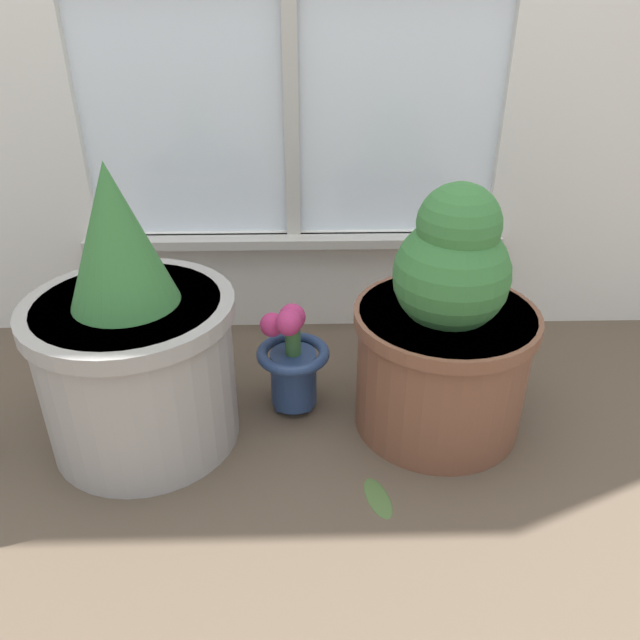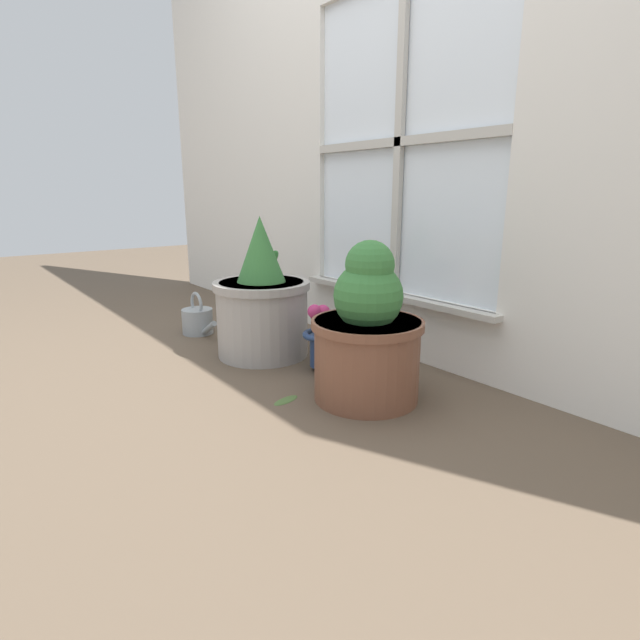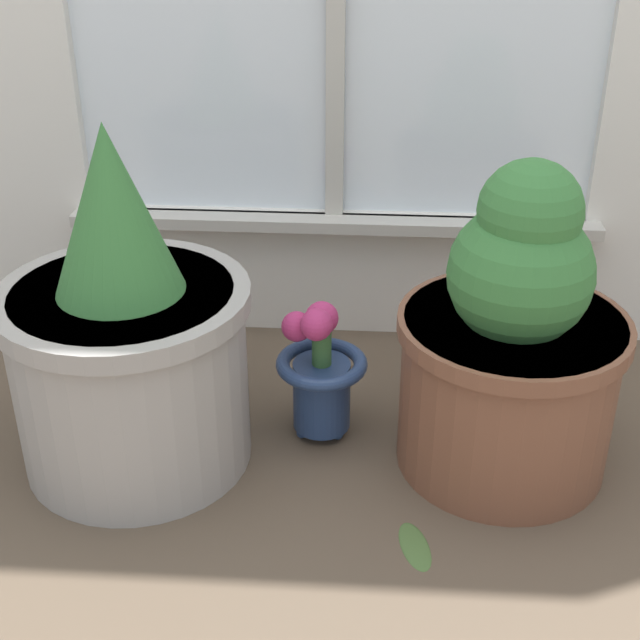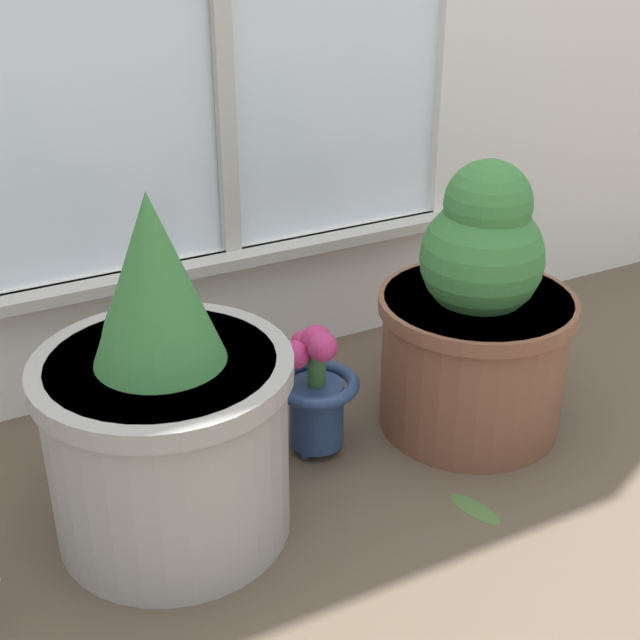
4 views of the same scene
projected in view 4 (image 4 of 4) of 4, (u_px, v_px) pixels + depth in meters
The scene contains 5 objects.
ground_plane at pixel (393, 535), 1.51m from camera, with size 10.00×10.00×0.00m, color brown.
potted_plant_left at pixel (166, 412), 1.43m from camera, with size 0.42×0.42×0.60m.
potted_plant_right at pixel (476, 324), 1.72m from camera, with size 0.38×0.38×0.55m.
flower_vase at pixel (314, 391), 1.67m from camera, with size 0.16×0.16×0.28m.
fallen_leaf at pixel (475, 507), 1.57m from camera, with size 0.07×0.12×0.01m.
Camera 4 is at (-0.66, -0.99, 1.02)m, focal length 50.00 mm.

